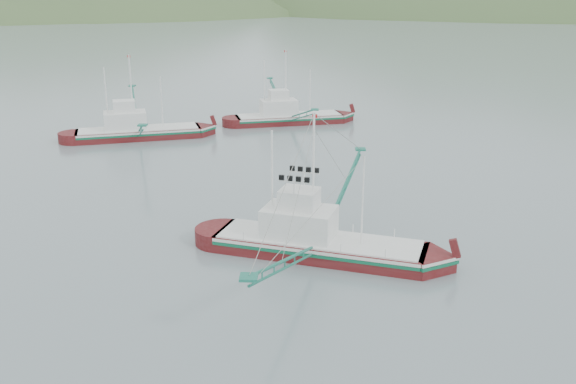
{
  "coord_description": "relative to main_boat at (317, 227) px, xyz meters",
  "views": [
    {
      "loc": [
        1.31,
        -38.01,
        17.62
      ],
      "look_at": [
        0.0,
        6.0,
        3.2
      ],
      "focal_mm": 40.0,
      "sensor_mm": 36.0,
      "label": 1
    }
  ],
  "objects": [
    {
      "name": "bg_boat_far",
      "position": [
        -3.22,
        42.69,
        -0.12
      ],
      "size": [
        14.43,
        24.79,
        10.22
      ],
      "rotation": [
        0.0,
        0.0,
        0.26
      ],
      "color": "#4D0C0E",
      "rests_on": "ground"
    },
    {
      "name": "main_boat",
      "position": [
        0.0,
        0.0,
        0.0
      ],
      "size": [
        14.78,
        25.29,
        10.47
      ],
      "rotation": [
        0.0,
        0.0,
        -0.28
      ],
      "color": "#4D0C0E",
      "rests_on": "ground"
    },
    {
      "name": "headland_left",
      "position": [
        -182.09,
        357.93,
        -2.01
      ],
      "size": [
        448.0,
        308.0,
        210.0
      ],
      "primitive_type": "ellipsoid",
      "color": "#435C2F",
      "rests_on": "ground"
    },
    {
      "name": "bg_boat_left",
      "position": [
        -20.8,
        33.62,
        -0.0
      ],
      "size": [
        14.89,
        25.43,
        10.55
      ],
      "rotation": [
        0.0,
        0.0,
        0.3
      ],
      "color": "#4D0C0E",
      "rests_on": "ground"
    },
    {
      "name": "ground",
      "position": [
        -2.09,
        -2.07,
        -2.01
      ],
      "size": [
        1200.0,
        1200.0,
        0.0
      ],
      "primitive_type": "plane",
      "color": "slate",
      "rests_on": "ground"
    },
    {
      "name": "ridge_distant",
      "position": [
        27.91,
        557.93,
        -2.01
      ],
      "size": [
        960.0,
        400.0,
        240.0
      ],
      "primitive_type": "ellipsoid",
      "color": "slate",
      "rests_on": "ground"
    }
  ]
}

